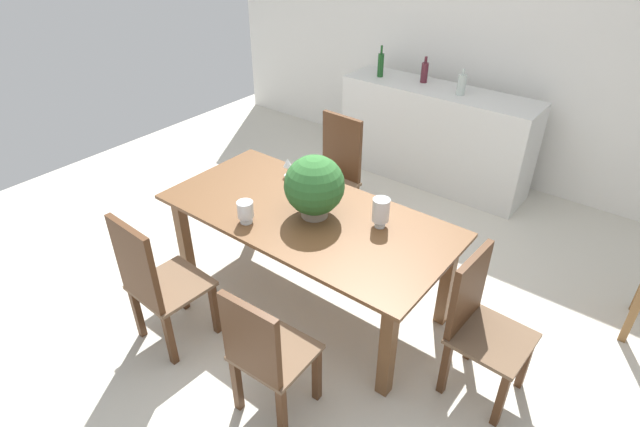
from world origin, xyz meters
The scene contains 15 objects.
ground_plane centered at (0.00, 0.00, 0.00)m, with size 7.04×7.04×0.00m, color beige.
back_wall centered at (0.00, 2.60, 1.30)m, with size 6.40×0.10×2.60m, color white.
dining_table centered at (0.00, -0.16, 0.65)m, with size 2.06×0.99×0.75m.
chair_foot_end centered at (1.29, -0.16, 0.52)m, with size 0.44×0.45×0.94m.
chair_near_left centered at (-0.47, -1.12, 0.55)m, with size 0.46×0.46×1.01m.
chair_far_left centered at (-0.46, 0.79, 0.56)m, with size 0.46×0.44×1.02m.
chair_near_right centered at (0.47, -1.10, 0.51)m, with size 0.43×0.42×0.92m.
flower_centerpiece centered at (0.06, -0.15, 0.98)m, with size 0.41×0.41×0.44m.
crystal_vase_left centered at (0.48, 0.01, 0.88)m, with size 0.11×0.11×0.21m.
crystal_vase_center_near centered at (-0.25, -0.49, 0.85)m, with size 0.11×0.11×0.16m.
wine_glass centered at (-0.46, 0.17, 0.86)m, with size 0.07×0.07×0.15m.
kitchen_counter centered at (-0.15, 2.09, 0.50)m, with size 1.96×0.53×1.00m, color silver.
wine_bottle_clear centered at (0.07, 2.05, 1.09)m, with size 0.08×0.08×0.24m.
wine_bottle_tall centered at (-0.38, 2.16, 1.10)m, with size 0.07×0.07×0.26m.
wine_bottle_dark centered at (-0.82, 2.05, 1.12)m, with size 0.06×0.06×0.32m.
Camera 1 is at (1.87, -2.41, 2.63)m, focal length 28.37 mm.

